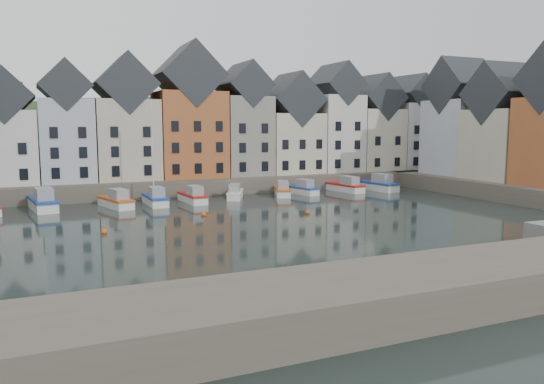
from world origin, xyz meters
TOP-DOWN VIEW (x-y plane):
  - ground at (0.00, 0.00)m, footprint 260.00×260.00m
  - far_quay at (0.00, 30.00)m, footprint 90.00×16.00m
  - right_quay at (37.00, 3.00)m, footprint 14.00×54.00m
  - near_wall at (-10.00, -22.00)m, footprint 50.00×6.00m
  - hillside at (0.02, 56.00)m, footprint 153.60×70.40m
  - far_terrace at (3.21, 28.00)m, footprint 72.37×8.16m
  - right_terrace at (36.00, 8.07)m, footprint 8.30×24.25m
  - mooring_buoys at (-4.00, 5.33)m, footprint 20.50×5.50m
  - boat_b at (-18.46, 18.38)m, footprint 3.13×7.23m
  - boat_c at (-11.16, 16.95)m, footprint 3.38×6.36m
  - boat_d at (-6.89, 17.16)m, footprint 1.98×6.11m
  - boat_e at (-2.53, 17.29)m, footprint 2.24×5.95m
  - boat_f at (3.10, 18.55)m, footprint 3.73×5.60m
  - boat_g at (9.55, 18.69)m, footprint 3.60×5.89m
  - boat_h at (12.45, 19.11)m, footprint 3.09×5.93m
  - boat_i at (19.12, 18.93)m, footprint 2.83×6.34m
  - boat_j at (23.84, 18.30)m, footprint 3.04×7.02m

SIDE VIEW (x-z plane):
  - hillside at x=0.02m, z-range -49.96..14.04m
  - ground at x=0.00m, z-range 0.00..0.00m
  - mooring_buoys at x=-4.00m, z-range -0.10..0.40m
  - boat_f at x=3.10m, z-range -0.42..1.65m
  - boat_g at x=9.55m, z-range -0.44..1.72m
  - boat_h at x=12.45m, z-range -0.44..1.74m
  - boat_e at x=-2.53m, z-range -0.45..1.79m
  - boat_c at x=-11.16m, z-range -0.47..1.86m
  - boat_i at x=19.12m, z-range -0.48..1.88m
  - boat_d at x=-6.89m, z-range -5.06..6.57m
  - boat_j at x=23.84m, z-range -0.53..2.08m
  - boat_b at x=-18.46m, z-range -0.54..2.14m
  - far_quay at x=0.00m, z-range 0.00..2.00m
  - right_quay at x=37.00m, z-range 0.00..2.00m
  - near_wall at x=-10.00m, z-range 0.00..2.00m
  - far_terrace at x=3.21m, z-range -0.01..17.76m
  - right_terrace at x=36.00m, z-range 0.73..17.10m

